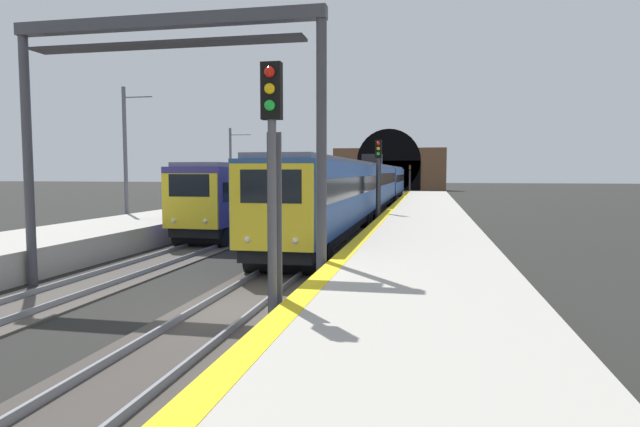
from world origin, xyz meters
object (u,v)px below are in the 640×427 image
Objects in this scene: railway_signal_near at (272,180)px; railway_signal_far at (410,177)px; overhead_signal_gantry at (164,84)px; train_main_approaching at (372,185)px; catenary_mast_near at (231,168)px; catenary_mast_far at (126,158)px; railway_signal_mid at (378,176)px; train_adjacent_platform at (300,187)px.

railway_signal_near is 75.69m from railway_signal_far.
overhead_signal_gantry is at bearing -3.57° from railway_signal_far.
overhead_signal_gantry is at bearing -4.86° from train_main_approaching.
catenary_mast_near is 16.88m from catenary_mast_far.
overhead_signal_gantry is 1.27× the size of catenary_mast_near.
catenary_mast_near is 0.88× the size of catenary_mast_far.
train_main_approaching is 14.59m from railway_signal_mid.
overhead_signal_gantry is 1.12× the size of catenary_mast_far.
train_adjacent_platform is at bearing -120.12° from catenary_mast_near.
catenary_mast_far is at bearing 179.97° from catenary_mast_near.
train_adjacent_platform is 7.34× the size of railway_signal_mid.
railway_signal_near is at bearing -142.46° from catenary_mast_far.
overhead_signal_gantry is at bearing -14.50° from railway_signal_mid.
railway_signal_near is at bearing 0.00° from railway_signal_mid.
catenary_mast_near is at bearing -0.03° from catenary_mast_far.
train_adjacent_platform is at bearing -29.99° from catenary_mast_far.
overhead_signal_gantry is at bearing -162.38° from catenary_mast_near.
railway_signal_near is (-36.07, -1.87, 0.97)m from train_main_approaching.
catenary_mast_far reaches higher than railway_signal_mid.
railway_signal_mid is (21.62, 0.00, -0.09)m from railway_signal_near.
catenary_mast_near is (35.50, 14.31, 0.46)m from railway_signal_near.
railway_signal_mid is 1.17× the size of railway_signal_far.
railway_signal_mid is 17.96m from overhead_signal_gantry.
railway_signal_far is at bearing 177.11° from train_main_approaching.
train_main_approaching reaches higher than train_adjacent_platform.
catenary_mast_far is at bearing 34.82° from overhead_signal_gantry.
catenary_mast_near is at bearing -19.61° from railway_signal_far.
catenary_mast_near is (4.23, 7.29, 1.53)m from train_adjacent_platform.
train_adjacent_platform is 4.17× the size of overhead_signal_gantry.
catenary_mast_near is at bearing -134.12° from railway_signal_mid.
railway_signal_mid is 0.57× the size of overhead_signal_gantry.
train_main_approaching is at bearing -4.66° from overhead_signal_gantry.
catenary_mast_far reaches higher than train_main_approaching.
overhead_signal_gantry is (-31.64, 2.58, 3.56)m from train_main_approaching.
catenary_mast_far reaches higher than catenary_mast_near.
catenary_mast_near is (13.88, 14.31, 0.56)m from railway_signal_mid.
train_main_approaching is 7.04m from train_adjacent_platform.
railway_signal_far is 0.54× the size of catenary_mast_far.
railway_signal_far is at bearing -180.00° from railway_signal_near.
railway_signal_far is (39.62, -1.87, 0.37)m from train_main_approaching.
overhead_signal_gantry is (-26.84, -2.58, 3.66)m from train_adjacent_platform.
catenary_mast_near reaches higher than railway_signal_near.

